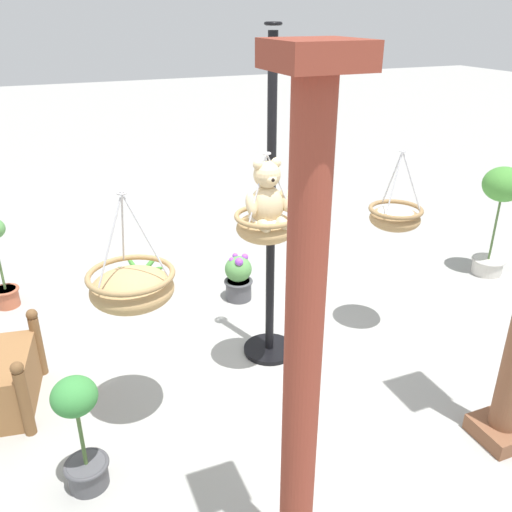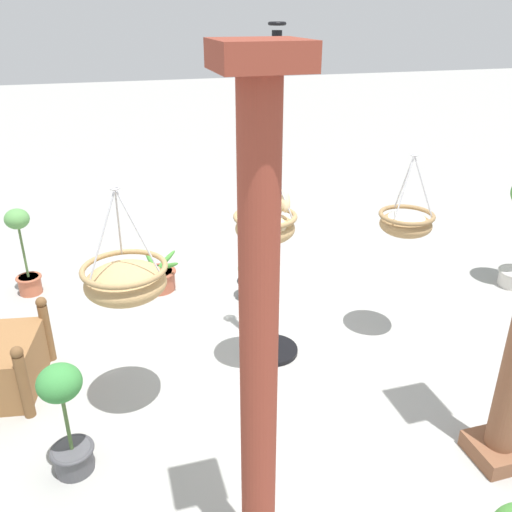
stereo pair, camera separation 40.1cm
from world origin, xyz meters
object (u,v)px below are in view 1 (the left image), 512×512
(potted_plant_tall_leafy, at_px, (238,278))
(potted_plant_conical_shrub, at_px, (142,282))
(hanging_basket_with_teddy, at_px, (266,226))
(potted_plant_fern_front, at_px, (81,432))
(teddy_bear, at_px, (268,198))
(hanging_basket_left_high, at_px, (395,217))
(display_pole_central, at_px, (270,264))
(potted_plant_flowering_red, at_px, (0,265))
(hanging_basket_right_low, at_px, (132,287))
(greenhouse_pillar_left, at_px, (302,371))
(potted_plant_bushy_green, at_px, (499,207))

(potted_plant_tall_leafy, distance_m, potted_plant_conical_shrub, 1.01)
(hanging_basket_with_teddy, distance_m, potted_plant_fern_front, 1.82)
(teddy_bear, height_order, hanging_basket_left_high, teddy_bear)
(display_pole_central, height_order, hanging_basket_with_teddy, display_pole_central)
(hanging_basket_with_teddy, xyz_separation_m, potted_plant_tall_leafy, (-0.24, -1.22, -1.04))
(display_pole_central, distance_m, potted_plant_flowering_red, 2.74)
(hanging_basket_with_teddy, height_order, potted_plant_flowering_red, hanging_basket_with_teddy)
(teddy_bear, relative_size, potted_plant_fern_front, 0.61)
(hanging_basket_with_teddy, xyz_separation_m, hanging_basket_right_low, (1.01, 0.18, -0.21))
(potted_plant_flowering_red, height_order, potted_plant_tall_leafy, potted_plant_flowering_red)
(display_pole_central, height_order, potted_plant_flowering_red, display_pole_central)
(hanging_basket_left_high, distance_m, hanging_basket_right_low, 2.30)
(teddy_bear, bearing_deg, potted_plant_tall_leafy, -100.77)
(hanging_basket_with_teddy, relative_size, potted_plant_conical_shrub, 1.34)
(greenhouse_pillar_left, xyz_separation_m, potted_plant_bushy_green, (-3.54, -2.30, -0.47))
(greenhouse_pillar_left, distance_m, potted_plant_flowering_red, 3.92)
(potted_plant_tall_leafy, bearing_deg, greenhouse_pillar_left, 74.96)
(hanging_basket_left_high, bearing_deg, hanging_basket_with_teddy, 7.77)
(teddy_bear, bearing_deg, greenhouse_pillar_left, 71.70)
(display_pole_central, height_order, potted_plant_bushy_green, display_pole_central)
(hanging_basket_right_low, bearing_deg, display_pole_central, -159.80)
(potted_plant_tall_leafy, relative_size, potted_plant_conical_shrub, 1.02)
(teddy_bear, xyz_separation_m, potted_plant_flowering_red, (1.94, -1.99, -1.05))
(teddy_bear, height_order, potted_plant_bushy_green, teddy_bear)
(potted_plant_fern_front, bearing_deg, teddy_bear, -157.42)
(hanging_basket_with_teddy, xyz_separation_m, potted_plant_flowering_red, (1.94, -1.97, -0.84))
(greenhouse_pillar_left, relative_size, potted_plant_conical_shrub, 5.37)
(hanging_basket_left_high, distance_m, greenhouse_pillar_left, 2.51)
(display_pole_central, distance_m, potted_plant_conical_shrub, 1.79)
(potted_plant_tall_leafy, bearing_deg, teddy_bear, 79.23)
(potted_plant_flowering_red, bearing_deg, hanging_basket_right_low, 113.43)
(hanging_basket_left_high, xyz_separation_m, potted_plant_bushy_green, (-1.75, -0.53, -0.32))
(hanging_basket_right_low, height_order, potted_plant_flowering_red, hanging_basket_right_low)
(greenhouse_pillar_left, xyz_separation_m, potted_plant_conical_shrub, (0.13, -3.28, -1.12))
(potted_plant_tall_leafy, bearing_deg, display_pole_central, 84.90)
(hanging_basket_with_teddy, relative_size, teddy_bear, 1.33)
(greenhouse_pillar_left, bearing_deg, display_pole_central, -109.96)
(hanging_basket_right_low, distance_m, potted_plant_tall_leafy, 2.06)
(potted_plant_fern_front, relative_size, potted_plant_conical_shrub, 1.65)
(greenhouse_pillar_left, bearing_deg, hanging_basket_right_low, -70.73)
(hanging_basket_right_low, xyz_separation_m, potted_plant_tall_leafy, (-1.25, -1.40, -0.84))
(greenhouse_pillar_left, bearing_deg, potted_plant_tall_leafy, -105.04)
(hanging_basket_right_low, distance_m, potted_plant_fern_front, 0.92)
(hanging_basket_right_low, height_order, greenhouse_pillar_left, greenhouse_pillar_left)
(display_pole_central, height_order, potted_plant_tall_leafy, display_pole_central)
(teddy_bear, bearing_deg, potted_plant_bushy_green, -166.48)
(display_pole_central, height_order, hanging_basket_left_high, display_pole_central)
(hanging_basket_left_high, relative_size, greenhouse_pillar_left, 0.26)
(hanging_basket_with_teddy, distance_m, potted_plant_conical_shrub, 2.14)
(potted_plant_tall_leafy, bearing_deg, hanging_basket_right_low, 48.20)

